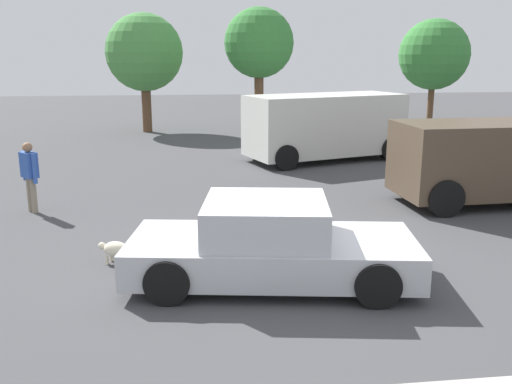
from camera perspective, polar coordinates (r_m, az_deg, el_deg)
name	(u,v)px	position (r m, az deg, el deg)	size (l,w,h in m)	color
ground_plane	(280,278)	(8.73, 2.44, -8.71)	(80.00, 80.00, 0.00)	#424244
sedan_foreground	(270,245)	(8.41, 1.46, -5.39)	(4.47, 2.42, 1.26)	#B7BABF
dog	(119,249)	(9.45, -13.71, -5.65)	(0.67, 0.42, 0.42)	beige
van_white	(325,125)	(18.19, 7.04, 6.77)	(5.37, 3.43, 2.09)	silver
suv_dark	(503,159)	(13.97, 23.79, 3.11)	(4.93, 2.19, 1.86)	#4C3D2D
pedestrian	(30,171)	(12.95, -21.99, 1.94)	(0.44, 0.46, 1.53)	gray
tree_back_left	(144,53)	(25.11, -11.28, 13.68)	(3.29, 3.29, 5.05)	brown
tree_back_center	(434,55)	(28.27, 17.62, 13.14)	(3.27, 3.27, 4.94)	brown
tree_back_right	(259,44)	(24.11, 0.30, 14.81)	(2.90, 2.90, 5.24)	brown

